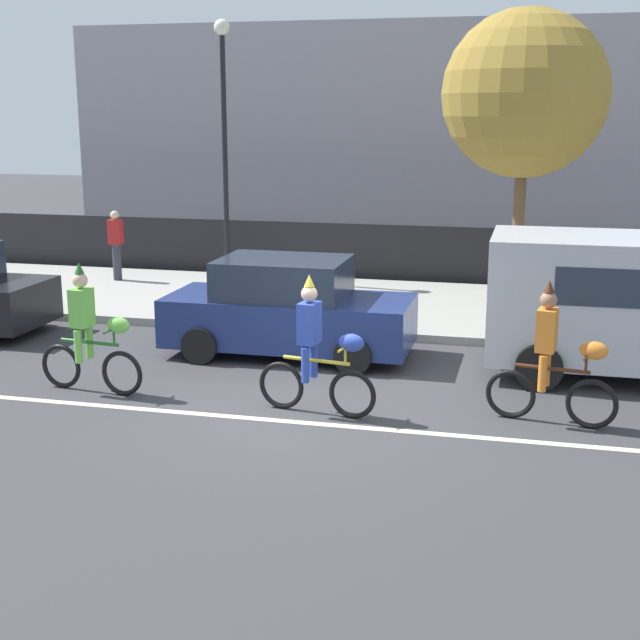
{
  "coord_description": "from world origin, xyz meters",
  "views": [
    {
      "loc": [
        2.97,
        -11.28,
        4.05
      ],
      "look_at": [
        -0.09,
        1.2,
        1.0
      ],
      "focal_mm": 50.0,
      "sensor_mm": 36.0,
      "label": 1
    }
  ],
  "objects_px": {
    "parade_cyclist_cobalt": "(317,354)",
    "parade_cyclist_orange": "(554,362)",
    "parked_car_navy": "(288,310)",
    "street_lamp_post": "(224,112)",
    "parade_cyclist_lime": "(90,336)",
    "pedestrian_onlooker": "(116,243)"
  },
  "relations": [
    {
      "from": "parade_cyclist_lime",
      "to": "parked_car_navy",
      "type": "xyz_separation_m",
      "value": [
        2.23,
        2.65,
        -0.06
      ]
    },
    {
      "from": "parade_cyclist_lime",
      "to": "parade_cyclist_orange",
      "type": "xyz_separation_m",
      "value": [
        6.52,
        0.2,
        0.0
      ]
    },
    {
      "from": "pedestrian_onlooker",
      "to": "parade_cyclist_cobalt",
      "type": "bearing_deg",
      "value": -48.61
    },
    {
      "from": "street_lamp_post",
      "to": "parade_cyclist_lime",
      "type": "bearing_deg",
      "value": -84.07
    },
    {
      "from": "parade_cyclist_lime",
      "to": "street_lamp_post",
      "type": "relative_size",
      "value": 0.33
    },
    {
      "from": "parade_cyclist_orange",
      "to": "pedestrian_onlooker",
      "type": "bearing_deg",
      "value": 143.48
    },
    {
      "from": "parade_cyclist_lime",
      "to": "parked_car_navy",
      "type": "relative_size",
      "value": 0.47
    },
    {
      "from": "parked_car_navy",
      "to": "street_lamp_post",
      "type": "relative_size",
      "value": 0.7
    },
    {
      "from": "parade_cyclist_cobalt",
      "to": "parade_cyclist_orange",
      "type": "height_order",
      "value": "same"
    },
    {
      "from": "parked_car_navy",
      "to": "parade_cyclist_lime",
      "type": "bearing_deg",
      "value": -130.13
    },
    {
      "from": "parade_cyclist_lime",
      "to": "pedestrian_onlooker",
      "type": "height_order",
      "value": "parade_cyclist_lime"
    },
    {
      "from": "parade_cyclist_lime",
      "to": "street_lamp_post",
      "type": "height_order",
      "value": "street_lamp_post"
    },
    {
      "from": "parade_cyclist_cobalt",
      "to": "parade_cyclist_orange",
      "type": "distance_m",
      "value": 3.11
    },
    {
      "from": "parade_cyclist_lime",
      "to": "parked_car_navy",
      "type": "height_order",
      "value": "parade_cyclist_lime"
    },
    {
      "from": "parked_car_navy",
      "to": "street_lamp_post",
      "type": "xyz_separation_m",
      "value": [
        -3.1,
        5.71,
        3.21
      ]
    },
    {
      "from": "parade_cyclist_cobalt",
      "to": "parked_car_navy",
      "type": "height_order",
      "value": "parade_cyclist_cobalt"
    },
    {
      "from": "parade_cyclist_lime",
      "to": "street_lamp_post",
      "type": "bearing_deg",
      "value": 95.93
    },
    {
      "from": "pedestrian_onlooker",
      "to": "parked_car_navy",
      "type": "bearing_deg",
      "value": -41.14
    },
    {
      "from": "parade_cyclist_cobalt",
      "to": "pedestrian_onlooker",
      "type": "height_order",
      "value": "parade_cyclist_cobalt"
    },
    {
      "from": "parade_cyclist_lime",
      "to": "parade_cyclist_cobalt",
      "type": "xyz_separation_m",
      "value": [
        3.43,
        -0.15,
        0.0
      ]
    },
    {
      "from": "parade_cyclist_orange",
      "to": "street_lamp_post",
      "type": "xyz_separation_m",
      "value": [
        -7.39,
        8.16,
        3.15
      ]
    },
    {
      "from": "parked_car_navy",
      "to": "street_lamp_post",
      "type": "height_order",
      "value": "street_lamp_post"
    }
  ]
}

